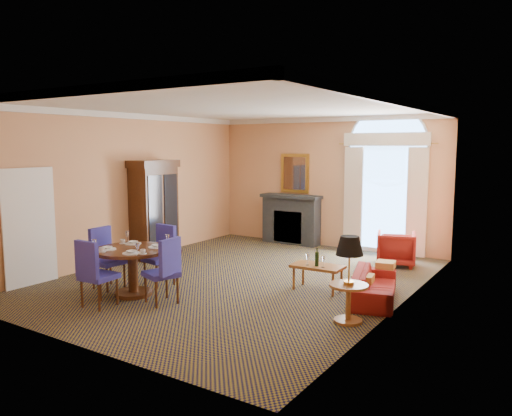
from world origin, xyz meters
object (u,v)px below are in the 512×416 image
Objects in this scene: sofa at (374,285)px; side_table at (349,268)px; coffee_table at (317,267)px; dining_table at (133,261)px; armoire at (154,211)px; armchair at (396,248)px.

side_table is at bearing 166.24° from sofa.
side_table is at bearing -49.51° from coffee_table.
dining_table is 0.76× the size of sofa.
coffee_table is (2.48, 1.94, -0.17)m from dining_table.
sofa is (3.50, 1.97, -0.35)m from dining_table.
dining_table is 1.42× the size of coffee_table.
armoire is at bearing 127.38° from dining_table.
dining_table is at bearing -52.62° from armoire.
sofa is at bearing 92.36° from side_table.
armoire reaches higher than coffee_table.
armoire reaches higher than armchair.
coffee_table is at bearing 59.81° from armchair.
armoire is 2.44× the size of coffee_table.
dining_table is at bearing -143.70° from coffee_table.
coffee_table is (4.25, -0.38, -0.64)m from armoire.
sofa is at bearing 82.29° from armchair.
coffee_table is 1.63m from side_table.
armchair is 0.64× the size of side_table.
coffee_table is at bearing 75.81° from sofa.
armchair is 2.63m from coffee_table.
armchair is (4.83, 2.19, -0.70)m from armoire.
side_table is at bearing 79.89° from armchair.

